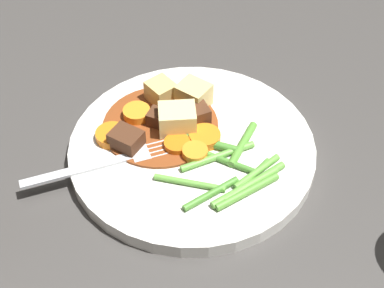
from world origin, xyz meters
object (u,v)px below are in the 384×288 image
object	(u,v)px
carrot_slice_0	(195,153)
carrot_slice_4	(112,135)
potato_chunk_1	(194,95)
meat_chunk_1	(126,140)
meat_chunk_2	(156,120)
potato_chunk_2	(161,93)
fork	(112,161)
meat_chunk_0	(197,116)
carrot_slice_1	(205,137)
carrot_slice_3	(177,145)
carrot_slice_2	(137,114)
potato_chunk_0	(177,120)
dinner_plate	(192,149)

from	to	relation	value
carrot_slice_0	carrot_slice_4	xyz separation A→B (m)	(0.09, 0.03, -0.00)
carrot_slice_0	potato_chunk_1	distance (m)	0.08
meat_chunk_1	meat_chunk_2	xyz separation A→B (m)	(-0.00, -0.04, -0.00)
carrot_slice_0	potato_chunk_2	distance (m)	0.09
meat_chunk_2	fork	distance (m)	0.07
potato_chunk_2	meat_chunk_2	xyz separation A→B (m)	(-0.02, 0.03, -0.00)
fork	potato_chunk_1	bearing A→B (deg)	-95.28
meat_chunk_0	fork	distance (m)	0.11
meat_chunk_0	meat_chunk_2	world-z (taller)	meat_chunk_0
carrot_slice_0	carrot_slice_1	world-z (taller)	same
carrot_slice_0	fork	world-z (taller)	carrot_slice_0
carrot_slice_3	meat_chunk_1	distance (m)	0.05
carrot_slice_1	carrot_slice_2	size ratio (longest dim) A/B	1.12
meat_chunk_0	carrot_slice_1	bearing A→B (deg)	143.95
carrot_slice_1	potato_chunk_2	distance (m)	0.08
carrot_slice_2	potato_chunk_0	distance (m)	0.05
potato_chunk_1	potato_chunk_0	bearing A→B (deg)	105.14
carrot_slice_2	potato_chunk_2	world-z (taller)	potato_chunk_2
potato_chunk_1	fork	world-z (taller)	potato_chunk_1
potato_chunk_2	meat_chunk_2	distance (m)	0.04
meat_chunk_0	meat_chunk_1	bearing A→B (deg)	64.54
dinner_plate	potato_chunk_1	xyz separation A→B (m)	(0.04, -0.05, 0.02)
fork	potato_chunk_2	bearing A→B (deg)	-78.38
carrot_slice_3	meat_chunk_0	bearing A→B (deg)	-81.47
potato_chunk_1	potato_chunk_2	bearing A→B (deg)	28.97
carrot_slice_0	potato_chunk_2	bearing A→B (deg)	-27.82
meat_chunk_2	meat_chunk_0	bearing A→B (deg)	-136.00
carrot_slice_1	potato_chunk_1	distance (m)	0.06
carrot_slice_4	potato_chunk_1	size ratio (longest dim) A/B	1.03
dinner_plate	potato_chunk_0	world-z (taller)	potato_chunk_0
carrot_slice_3	meat_chunk_0	size ratio (longest dim) A/B	1.16
dinner_plate	meat_chunk_0	world-z (taller)	meat_chunk_0
carrot_slice_3	carrot_slice_4	xyz separation A→B (m)	(0.06, 0.03, -0.00)
carrot_slice_0	carrot_slice_2	distance (m)	0.09
carrot_slice_0	fork	bearing A→B (deg)	44.07
meat_chunk_1	potato_chunk_2	bearing A→B (deg)	-76.79
carrot_slice_0	carrot_slice_1	xyz separation A→B (m)	(0.01, -0.02, -0.00)
meat_chunk_1	potato_chunk_0	bearing A→B (deg)	-116.38
meat_chunk_1	carrot_slice_0	bearing A→B (deg)	-152.54
potato_chunk_2	fork	size ratio (longest dim) A/B	0.19
meat_chunk_1	potato_chunk_1	bearing A→B (deg)	-98.54
potato_chunk_2	meat_chunk_2	world-z (taller)	potato_chunk_2
carrot_slice_0	meat_chunk_0	bearing A→B (deg)	-54.94
carrot_slice_3	meat_chunk_1	xyz separation A→B (m)	(0.04, 0.03, 0.01)
dinner_plate	potato_chunk_0	xyz separation A→B (m)	(0.03, -0.01, 0.02)
potato_chunk_0	meat_chunk_0	distance (m)	0.02
carrot_slice_2	carrot_slice_4	distance (m)	0.04
carrot_slice_0	carrot_slice_2	xyz separation A→B (m)	(0.09, -0.01, 0.00)
potato_chunk_0	potato_chunk_2	xyz separation A→B (m)	(0.04, -0.02, -0.00)
dinner_plate	carrot_slice_1	xyz separation A→B (m)	(-0.01, -0.01, 0.01)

